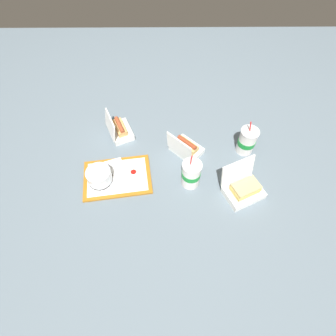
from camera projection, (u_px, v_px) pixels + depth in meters
ground_plane at (175, 172)px, 1.48m from camera, size 3.20×3.20×0.00m
food_tray at (117, 177)px, 1.46m from camera, size 0.40×0.31×0.01m
cake_container at (99, 176)px, 1.41m from camera, size 0.13×0.13×0.08m
ketchup_cup at (134, 173)px, 1.45m from camera, size 0.04×0.04×0.02m
napkin_stack at (114, 166)px, 1.49m from camera, size 0.13×0.13×0.00m
plastic_fork at (120, 185)px, 1.42m from camera, size 0.11×0.03×0.00m
clamshell_hotdog_left at (186, 148)px, 1.53m from camera, size 0.22×0.22×0.16m
clamshell_sandwich_center at (243, 189)px, 1.37m from camera, size 0.25×0.24×0.18m
clamshell_hotdog_right at (119, 130)px, 1.62m from camera, size 0.19×0.21×0.16m
soda_cup_corner at (247, 141)px, 1.51m from camera, size 0.10×0.10×0.23m
soda_cup_right at (191, 174)px, 1.37m from camera, size 0.10×0.10×0.23m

